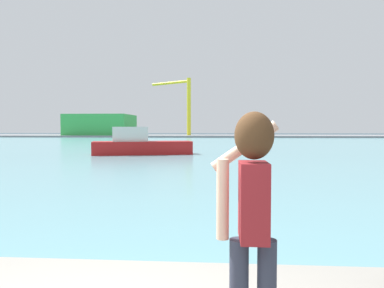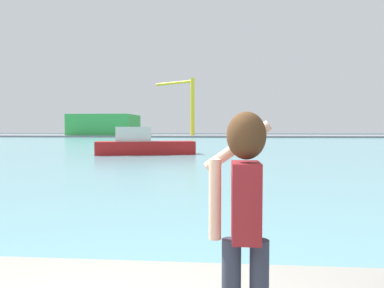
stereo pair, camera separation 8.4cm
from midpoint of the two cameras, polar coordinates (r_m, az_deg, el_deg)
name	(u,v)px [view 2 (the right image)]	position (r m, az deg, el deg)	size (l,w,h in m)	color
ground_plane	(217,144)	(52.37, 3.92, 0.08)	(220.00, 220.00, 0.00)	#334751
harbor_water	(217,143)	(54.37, 3.96, 0.18)	(140.00, 100.00, 0.02)	#6BA8B2
far_shore_dock	(219,136)	(94.34, 4.36, 1.27)	(140.00, 20.00, 0.45)	gray
person_photographer	(244,206)	(2.67, 9.09, -9.55)	(0.52, 0.55, 1.74)	#2D3342
boat_moored	(143,145)	(30.36, -7.64, -0.12)	(8.36, 4.17, 2.28)	#B21919
warehouse_left	(105,125)	(98.27, -13.46, 2.93)	(15.79, 13.82, 5.30)	green
port_crane	(187,100)	(93.40, -0.78, 6.99)	(11.05, 7.45, 14.43)	yellow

